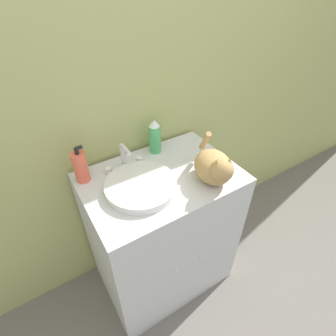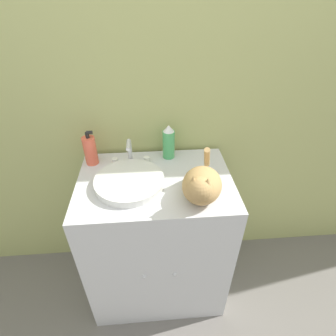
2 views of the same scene
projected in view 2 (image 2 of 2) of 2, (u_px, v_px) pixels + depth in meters
ground_plane at (161, 321)px, 1.64m from camera, size 8.00×8.00×0.00m
wall_back at (151, 92)px, 1.38m from camera, size 6.00×0.05×2.50m
vanity_cabinet at (157, 238)px, 1.59m from camera, size 0.79×0.56×0.91m
sink_basin at (129, 181)px, 1.28m from camera, size 0.34×0.34×0.04m
faucet at (130, 154)px, 1.40m from camera, size 0.20×0.10×0.15m
cat at (202, 185)px, 1.16m from camera, size 0.24×0.33×0.21m
soap_bottle at (90, 150)px, 1.40m from camera, size 0.07×0.07×0.20m
spray_bottle at (169, 142)px, 1.44m from camera, size 0.07×0.07×0.20m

